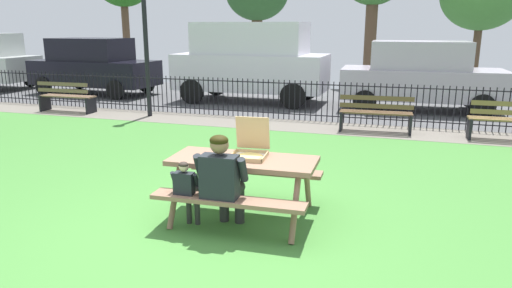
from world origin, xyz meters
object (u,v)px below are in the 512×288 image
pizza_box_open (250,150)px  lamp_post_walkway (145,18)px  picnic_table_foreground (243,172)px  park_bench_right (510,121)px  parked_car_right (421,75)px  adult_at_table (222,179)px  parked_car_center (251,60)px  park_bench_center (376,114)px  parked_car_left (94,65)px  child_at_table (187,188)px  park_bench_left (67,97)px

pizza_box_open → lamp_post_walkway: lamp_post_walkway is taller
picnic_table_foreground → park_bench_right: (3.95, 5.53, -0.18)m
picnic_table_foreground → parked_car_right: bearing=76.1°
adult_at_table → parked_car_center: 9.79m
park_bench_center → park_bench_right: 2.72m
park_bench_right → picnic_table_foreground: bearing=-125.5°
park_bench_center → parked_car_center: size_ratio=0.34×
picnic_table_foreground → adult_at_table: size_ratio=1.56×
park_bench_center → lamp_post_walkway: lamp_post_walkway is taller
picnic_table_foreground → park_bench_center: size_ratio=1.15×
park_bench_center → parked_car_right: (0.97, 3.33, 0.59)m
pizza_box_open → parked_car_center: 9.24m
parked_car_right → parked_car_center: bearing=180.0°
parked_car_left → parked_car_right: size_ratio=1.00×
pizza_box_open → parked_car_right: parked_car_right is taller
pizza_box_open → adult_at_table: size_ratio=0.44×
pizza_box_open → parked_car_left: size_ratio=0.12×
child_at_table → lamp_post_walkway: lamp_post_walkway is taller
parked_car_right → picnic_table_foreground: bearing=-103.9°
park_bench_center → lamp_post_walkway: 6.27m
parked_car_right → parked_car_left: bearing=180.0°
adult_at_table → child_at_table: size_ratio=1.40×
parked_car_left → parked_car_right: bearing=-0.0°
parked_car_left → child_at_table: bearing=-49.0°
lamp_post_walkway → parked_car_left: 5.32m
lamp_post_walkway → parked_car_center: lamp_post_walkway is taller
parked_car_left → picnic_table_foreground: bearing=-45.6°
lamp_post_walkway → parked_car_left: (-4.00, 3.14, -1.55)m
park_bench_left → child_at_table: bearing=-42.4°
park_bench_center → parked_car_right: bearing=73.8°
park_bench_center → picnic_table_foreground: bearing=-102.5°
park_bench_center → parked_car_center: (-4.08, 3.33, 0.89)m
park_bench_center → park_bench_right: (2.72, -0.00, 0.00)m
picnic_table_foreground → lamp_post_walkway: 7.64m
child_at_table → park_bench_right: size_ratio=0.53×
park_bench_center → parked_car_left: size_ratio=0.36×
park_bench_right → parked_car_right: bearing=117.8°
child_at_table → picnic_table_foreground: bearing=47.3°
adult_at_table → park_bench_right: 7.26m
pizza_box_open → lamp_post_walkway: (-4.72, 5.62, 1.69)m
picnic_table_foreground → pizza_box_open: 0.29m
park_bench_right → lamp_post_walkway: (-8.62, 0.18, 2.14)m
adult_at_table → park_bench_left: (-7.10, 6.04, -0.24)m
park_bench_right → parked_car_center: size_ratio=0.34×
child_at_table → parked_car_right: bearing=74.0°
parked_car_left → parked_car_right: 10.87m
lamp_post_walkway → pizza_box_open: bearing=-49.9°
lamp_post_walkway → parked_car_right: 7.70m
pizza_box_open → picnic_table_foreground: bearing=-119.1°
child_at_table → park_bench_right: bearing=53.8°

